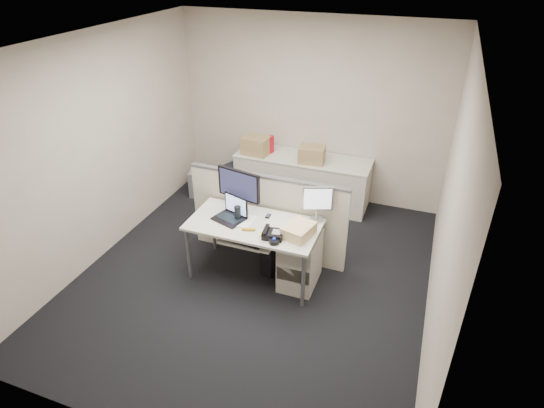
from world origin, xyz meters
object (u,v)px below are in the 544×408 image
at_px(desk, 254,228).
at_px(laptop, 228,210).
at_px(desk_phone, 273,234).
at_px(monitor_main, 239,192).

xyz_separation_m(desk, laptop, (-0.30, -0.02, 0.20)).
relative_size(desk, desk_phone, 6.80).
bearing_deg(desk_phone, laptop, 157.77).
bearing_deg(laptop, monitor_main, 94.71).
relative_size(monitor_main, laptop, 1.59).
relative_size(laptop, desk_phone, 1.58).
bearing_deg(monitor_main, desk, -24.25).
relative_size(desk, monitor_main, 2.71).
bearing_deg(laptop, desk_phone, 3.82).
height_order(laptop, desk_phone, laptop).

